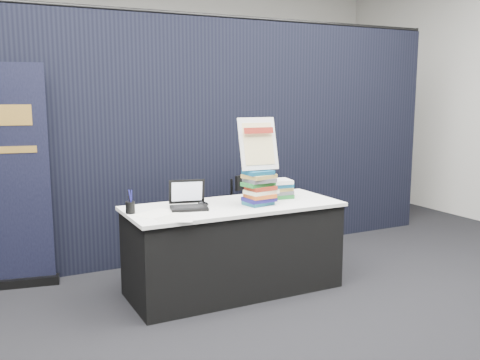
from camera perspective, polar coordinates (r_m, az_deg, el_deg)
name	(u,v)px	position (r m, az deg, el deg)	size (l,w,h in m)	color
floor	(265,313)	(4.23, 2.74, -14.01)	(8.00, 8.00, 0.00)	black
wall_back	(122,87)	(7.62, -12.48, 9.69)	(8.00, 0.02, 3.50)	beige
drape_partition	(187,141)	(5.35, -5.71, 4.19)	(6.00, 0.08, 2.40)	black
display_table	(234,248)	(4.56, -0.68, -7.23)	(1.80, 0.75, 0.75)	black
laptop	(187,202)	(4.33, -5.67, -2.33)	(0.33, 0.30, 0.22)	black
mouse	(203,204)	(4.40, -3.95, -2.57)	(0.08, 0.13, 0.04)	black
brochure_left	(156,213)	(4.19, -8.95, -3.54)	(0.31, 0.22, 0.00)	white
brochure_mid	(176,219)	(3.97, -6.80, -4.20)	(0.25, 0.18, 0.00)	silver
brochure_right	(172,217)	(4.05, -7.32, -3.94)	(0.26, 0.19, 0.00)	silver
pen_cup	(130,208)	(4.22, -11.63, -2.90)	(0.07, 0.07, 0.09)	black
book_stack_tall	(260,188)	(4.43, 2.11, -0.83)	(0.26, 0.22, 0.29)	#1B5666
book_stack_short	(278,189)	(4.74, 4.10, -0.92)	(0.25, 0.20, 0.17)	#1B6728
info_sign	(258,144)	(4.41, 1.95, 3.83)	(0.34, 0.17, 0.45)	black
pullup_banner	(3,191)	(4.94, -23.97, -1.08)	(0.82, 0.25, 1.92)	black
stacking_chair	(255,214)	(5.34, 1.58, -3.61)	(0.51, 0.53, 0.86)	black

